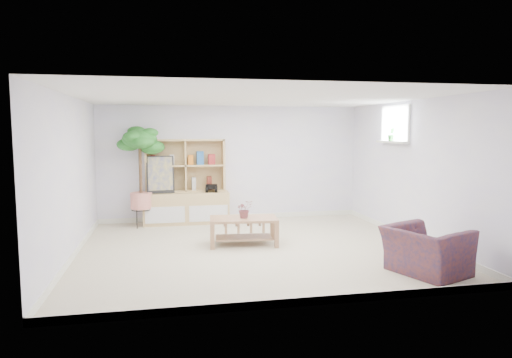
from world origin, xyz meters
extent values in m
cube|color=beige|center=(0.00, 0.00, 0.00)|extent=(5.50, 5.00, 0.01)
cube|color=white|center=(0.00, 0.00, 2.40)|extent=(5.50, 5.00, 0.01)
cube|color=white|center=(0.00, 2.50, 1.20)|extent=(5.50, 0.01, 2.40)
cube|color=white|center=(0.00, -2.50, 1.20)|extent=(5.50, 0.01, 2.40)
cube|color=white|center=(-2.75, 0.00, 1.20)|extent=(0.01, 5.00, 2.40)
cube|color=white|center=(2.75, 0.00, 1.20)|extent=(0.01, 5.00, 2.40)
cube|color=white|center=(2.67, 0.60, 1.68)|extent=(0.14, 1.00, 0.04)
imported|color=#317436|center=(-0.11, 0.25, 0.60)|extent=(0.32, 0.29, 0.29)
imported|color=#1A224B|center=(1.98, -1.73, 0.35)|extent=(1.12, 1.19, 0.71)
imported|color=#236C24|center=(2.67, 0.63, 1.82)|extent=(0.16, 0.14, 0.24)
camera|label=1|loc=(-1.38, -7.05, 1.89)|focal=32.00mm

